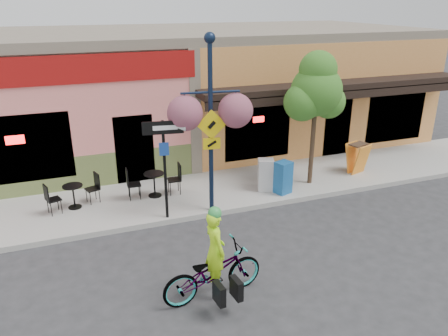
{
  "coord_description": "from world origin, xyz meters",
  "views": [
    {
      "loc": [
        -4.86,
        -9.61,
        5.6
      ],
      "look_at": [
        -1.11,
        0.5,
        1.4
      ],
      "focal_mm": 35.0,
      "sensor_mm": 36.0,
      "label": 1
    }
  ],
  "objects_px": {
    "one_way_sign": "(165,171)",
    "newspaper_box_grey": "(266,175)",
    "cyclist_rider": "(215,261)",
    "lamp_post": "(211,127)",
    "street_tree": "(314,119)",
    "newspaper_box_blue": "(283,177)",
    "bicycle": "(213,273)",
    "building": "(190,87)"
  },
  "relations": [
    {
      "from": "street_tree",
      "to": "one_way_sign",
      "type": "bearing_deg",
      "value": -171.27
    },
    {
      "from": "bicycle",
      "to": "newspaper_box_grey",
      "type": "relative_size",
      "value": 2.16
    },
    {
      "from": "street_tree",
      "to": "lamp_post",
      "type": "bearing_deg",
      "value": -168.25
    },
    {
      "from": "cyclist_rider",
      "to": "lamp_post",
      "type": "height_order",
      "value": "lamp_post"
    },
    {
      "from": "street_tree",
      "to": "cyclist_rider",
      "type": "bearing_deg",
      "value": -138.25
    },
    {
      "from": "bicycle",
      "to": "newspaper_box_blue",
      "type": "bearing_deg",
      "value": -49.62
    },
    {
      "from": "bicycle",
      "to": "cyclist_rider",
      "type": "height_order",
      "value": "cyclist_rider"
    },
    {
      "from": "cyclist_rider",
      "to": "newspaper_box_grey",
      "type": "height_order",
      "value": "cyclist_rider"
    },
    {
      "from": "newspaper_box_blue",
      "to": "newspaper_box_grey",
      "type": "bearing_deg",
      "value": 116.58
    },
    {
      "from": "one_way_sign",
      "to": "newspaper_box_grey",
      "type": "relative_size",
      "value": 2.73
    },
    {
      "from": "street_tree",
      "to": "newspaper_box_grey",
      "type": "bearing_deg",
      "value": -179.56
    },
    {
      "from": "bicycle",
      "to": "newspaper_box_grey",
      "type": "height_order",
      "value": "newspaper_box_grey"
    },
    {
      "from": "bicycle",
      "to": "one_way_sign",
      "type": "xyz_separation_m",
      "value": [
        -0.13,
        3.37,
        0.93
      ]
    },
    {
      "from": "lamp_post",
      "to": "bicycle",
      "type": "bearing_deg",
      "value": -100.62
    },
    {
      "from": "building",
      "to": "newspaper_box_grey",
      "type": "distance_m",
      "value": 6.36
    },
    {
      "from": "lamp_post",
      "to": "newspaper_box_blue",
      "type": "relative_size",
      "value": 4.83
    },
    {
      "from": "cyclist_rider",
      "to": "lamp_post",
      "type": "bearing_deg",
      "value": -24.05
    },
    {
      "from": "cyclist_rider",
      "to": "street_tree",
      "type": "height_order",
      "value": "street_tree"
    },
    {
      "from": "cyclist_rider",
      "to": "building",
      "type": "bearing_deg",
      "value": -20.1
    },
    {
      "from": "bicycle",
      "to": "newspaper_box_blue",
      "type": "height_order",
      "value": "newspaper_box_blue"
    },
    {
      "from": "cyclist_rider",
      "to": "newspaper_box_blue",
      "type": "relative_size",
      "value": 1.66
    },
    {
      "from": "building",
      "to": "newspaper_box_grey",
      "type": "bearing_deg",
      "value": -84.81
    },
    {
      "from": "newspaper_box_blue",
      "to": "street_tree",
      "type": "height_order",
      "value": "street_tree"
    },
    {
      "from": "one_way_sign",
      "to": "newspaper_box_grey",
      "type": "xyz_separation_m",
      "value": [
        3.22,
        0.72,
        -0.84
      ]
    },
    {
      "from": "building",
      "to": "bicycle",
      "type": "height_order",
      "value": "building"
    },
    {
      "from": "lamp_post",
      "to": "one_way_sign",
      "type": "height_order",
      "value": "lamp_post"
    },
    {
      "from": "newspaper_box_blue",
      "to": "bicycle",
      "type": "bearing_deg",
      "value": -152.76
    },
    {
      "from": "one_way_sign",
      "to": "lamp_post",
      "type": "bearing_deg",
      "value": 8.7
    },
    {
      "from": "newspaper_box_blue",
      "to": "newspaper_box_grey",
      "type": "distance_m",
      "value": 0.55
    },
    {
      "from": "lamp_post",
      "to": "newspaper_box_grey",
      "type": "distance_m",
      "value": 2.82
    },
    {
      "from": "building",
      "to": "street_tree",
      "type": "distance_m",
      "value": 6.47
    },
    {
      "from": "cyclist_rider",
      "to": "one_way_sign",
      "type": "relative_size",
      "value": 0.61
    },
    {
      "from": "one_way_sign",
      "to": "bicycle",
      "type": "bearing_deg",
      "value": -79.11
    },
    {
      "from": "cyclist_rider",
      "to": "newspaper_box_blue",
      "type": "height_order",
      "value": "cyclist_rider"
    },
    {
      "from": "bicycle",
      "to": "newspaper_box_blue",
      "type": "relative_size",
      "value": 2.15
    },
    {
      "from": "newspaper_box_blue",
      "to": "newspaper_box_grey",
      "type": "height_order",
      "value": "newspaper_box_blue"
    },
    {
      "from": "bicycle",
      "to": "newspaper_box_blue",
      "type": "distance_m",
      "value": 5.1
    },
    {
      "from": "newspaper_box_grey",
      "to": "street_tree",
      "type": "height_order",
      "value": "street_tree"
    },
    {
      "from": "building",
      "to": "newspaper_box_blue",
      "type": "xyz_separation_m",
      "value": [
        0.95,
        -6.51,
        -1.61
      ]
    },
    {
      "from": "bicycle",
      "to": "cyclist_rider",
      "type": "distance_m",
      "value": 0.26
    },
    {
      "from": "building",
      "to": "one_way_sign",
      "type": "xyz_separation_m",
      "value": [
        -2.67,
        -6.85,
        -0.77
      ]
    },
    {
      "from": "bicycle",
      "to": "cyclist_rider",
      "type": "relative_size",
      "value": 1.3
    }
  ]
}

